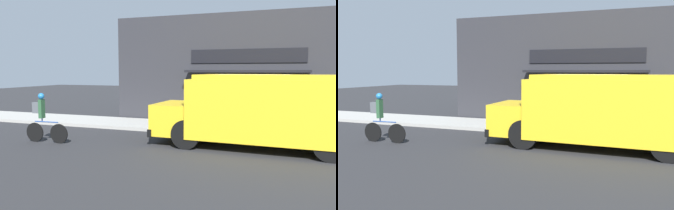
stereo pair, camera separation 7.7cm
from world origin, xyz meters
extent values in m
plane|color=#2B2B2D|center=(0.00, 0.00, 0.00)|extent=(70.00, 70.00, 0.00)
cube|color=#ADAAA3|center=(0.00, 1.19, 0.07)|extent=(28.00, 2.37, 0.13)
cube|color=#2D2D33|center=(0.00, 2.53, 2.41)|extent=(12.88, 0.18, 4.82)
cube|color=black|center=(-0.46, 2.42, 2.99)|extent=(4.73, 0.05, 0.58)
cube|color=black|center=(-0.46, 2.07, 2.35)|extent=(4.97, 0.73, 0.10)
cube|color=yellow|center=(0.91, -1.39, 1.21)|extent=(5.26, 2.31, 1.80)
cube|color=yellow|center=(-2.29, -1.29, 0.81)|extent=(1.27, 2.01, 0.99)
cube|color=yellow|center=(0.91, -1.39, 2.19)|extent=(4.84, 2.12, 0.14)
cube|color=black|center=(-2.85, -1.27, 0.41)|extent=(0.19, 2.10, 0.24)
cube|color=red|center=(-0.47, -0.03, 1.30)|extent=(0.04, 0.44, 0.44)
cylinder|color=black|center=(-1.64, -0.40, 0.45)|extent=(0.90, 0.29, 0.89)
cylinder|color=black|center=(-1.70, -2.22, 0.45)|extent=(0.90, 0.29, 0.89)
cylinder|color=black|center=(2.32, -0.53, 0.45)|extent=(0.90, 0.29, 0.89)
cylinder|color=black|center=(2.26, -2.35, 0.45)|extent=(0.90, 0.29, 0.89)
cylinder|color=black|center=(-5.83, -2.88, 0.32)|extent=(0.64, 0.08, 0.64)
cylinder|color=black|center=(-6.76, -2.93, 0.32)|extent=(0.64, 0.08, 0.64)
cylinder|color=#234793|center=(-6.30, -2.90, 0.69)|extent=(0.88, 0.08, 0.04)
cylinder|color=#234793|center=(-6.46, -2.91, 0.75)|extent=(0.04, 0.04, 0.12)
cube|color=#2D5B38|center=(-6.46, -2.91, 1.12)|extent=(0.13, 0.21, 0.62)
sphere|color=#2375B7|center=(-6.46, -2.91, 1.54)|extent=(0.20, 0.20, 0.20)
cube|color=#565B60|center=(-6.65, -2.92, 1.15)|extent=(0.27, 0.15, 0.36)
cylinder|color=#38383D|center=(1.26, 2.02, 0.60)|extent=(0.49, 0.49, 0.93)
cylinder|color=black|center=(1.26, 2.02, 1.09)|extent=(0.50, 0.50, 0.04)
camera|label=1|loc=(1.06, -11.62, 2.37)|focal=35.00mm
camera|label=2|loc=(1.13, -11.59, 2.37)|focal=35.00mm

